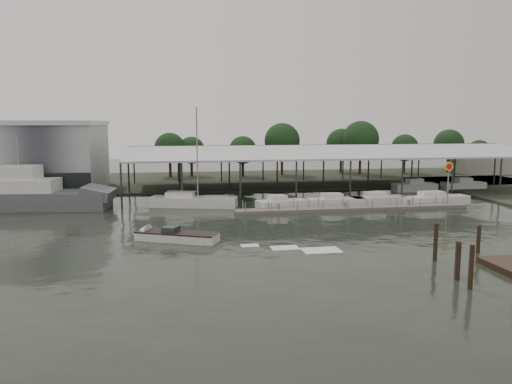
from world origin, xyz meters
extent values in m
plane|color=#242A22|center=(0.00, 0.00, 0.00)|extent=(200.00, 200.00, 0.00)
cube|color=#383E2E|center=(0.00, 42.00, 0.10)|extent=(140.00, 30.00, 0.30)
cube|color=#9BA1A5|center=(-28.00, 30.00, 5.00)|extent=(24.00, 20.00, 10.00)
cube|color=silver|center=(-28.00, 30.00, 10.20)|extent=(24.50, 20.50, 0.60)
cube|color=#313436|center=(17.00, 28.00, 6.76)|extent=(58.00, 0.40, 0.30)
cylinder|color=#313436|center=(-12.00, 16.50, 2.75)|extent=(0.24, 0.24, 5.50)
cylinder|color=#313436|center=(-12.00, 39.50, 2.75)|extent=(0.24, 0.24, 5.50)
cylinder|color=#313436|center=(46.00, 39.50, 2.75)|extent=(0.24, 0.24, 5.50)
cube|color=slate|center=(15.00, 10.00, 0.20)|extent=(28.00, 2.00, 0.40)
cylinder|color=gray|center=(2.00, 9.10, 0.80)|extent=(0.10, 0.10, 1.20)
cylinder|color=gray|center=(28.00, 10.90, 0.80)|extent=(0.10, 0.10, 1.20)
cube|color=gray|center=(14.00, 10.00, 0.70)|extent=(0.30, 0.30, 0.70)
cylinder|color=gray|center=(27.00, 10.00, 2.50)|extent=(0.16, 0.16, 5.00)
cylinder|color=yellow|center=(27.00, 10.00, 5.00)|extent=(1.10, 0.12, 1.10)
cylinder|color=red|center=(27.00, 9.93, 5.00)|extent=(0.70, 0.05, 0.70)
cube|color=gray|center=(55.00, 45.00, 2.00)|extent=(10.00, 8.00, 4.00)
cube|color=#565B5F|center=(-22.70, 17.58, 0.90)|extent=(18.83, 7.18, 2.40)
cube|color=#565B5F|center=(-14.68, 16.58, 1.90)|extent=(4.04, 5.14, 1.86)
cube|color=silver|center=(-23.79, 17.72, 2.69)|extent=(9.07, 5.14, 1.80)
cube|color=silver|center=(-23.79, 17.72, 4.39)|extent=(4.81, 4.03, 1.61)
cylinder|color=gray|center=(-23.79, 17.72, 6.79)|extent=(0.18, 0.18, 3.50)
cube|color=white|center=(-3.39, 15.75, 0.50)|extent=(10.87, 5.36, 1.40)
cube|color=silver|center=(-5.01, 16.21, 1.40)|extent=(3.74, 2.64, 0.80)
cylinder|color=gray|center=(-2.88, 15.61, 6.49)|extent=(0.16, 0.16, 11.19)
cylinder|color=gray|center=(-4.71, 16.12, 1.90)|extent=(3.40, 1.06, 0.12)
cube|color=white|center=(-5.71, -1.92, 0.35)|extent=(7.40, 4.87, 0.90)
cone|color=white|center=(-8.92, -0.42, 0.35)|extent=(2.30, 2.49, 2.00)
cube|color=black|center=(-5.71, -1.92, 0.75)|extent=(7.43, 4.93, 0.12)
cube|color=#313436|center=(-6.23, -1.67, 1.00)|extent=(1.68, 1.78, 0.50)
cube|color=silver|center=(0.29, -4.72, 0.02)|extent=(2.30, 1.50, 0.04)
cube|color=silver|center=(3.01, -5.99, 0.02)|extent=(3.10, 2.00, 0.04)
cube|color=silver|center=(5.73, -7.26, 0.02)|extent=(3.90, 2.50, 0.04)
cube|color=white|center=(6.87, 12.41, 0.50)|extent=(6.22, 3.20, 1.10)
cube|color=silver|center=(6.37, 12.41, 1.30)|extent=(2.32, 1.94, 0.70)
cube|color=white|center=(13.80, 12.83, 0.50)|extent=(7.12, 2.25, 1.10)
cube|color=silver|center=(13.30, 12.83, 1.30)|extent=(2.50, 1.62, 0.70)
cube|color=white|center=(19.51, 13.21, 0.50)|extent=(7.35, 3.06, 1.10)
cube|color=silver|center=(19.01, 13.21, 1.30)|extent=(2.68, 1.90, 0.70)
cube|color=white|center=(26.74, 12.38, 0.50)|extent=(8.94, 2.88, 1.10)
cube|color=silver|center=(26.24, 12.38, 1.30)|extent=(3.19, 1.84, 0.70)
cylinder|color=black|center=(12.62, -15.45, 0.93)|extent=(0.32, 0.32, 3.05)
cylinder|color=black|center=(12.31, -16.03, 0.97)|extent=(0.32, 0.32, 3.14)
cylinder|color=black|center=(13.22, -11.60, 1.13)|extent=(0.32, 0.32, 3.46)
cylinder|color=black|center=(17.79, -10.05, 0.80)|extent=(0.32, 0.32, 2.80)
cylinder|color=black|center=(12.06, -17.85, 1.11)|extent=(0.32, 0.32, 3.42)
cylinder|color=black|center=(-6.08, 47.91, 2.00)|extent=(0.50, 0.50, 4.00)
sphere|color=#1D3C18|center=(-6.08, 47.91, 5.60)|extent=(5.60, 5.60, 5.60)
cylinder|color=black|center=(-2.13, 48.62, 1.82)|extent=(0.50, 0.50, 3.63)
sphere|color=#1D3C18|center=(-2.13, 48.62, 5.09)|extent=(5.09, 5.09, 5.09)
cylinder|color=black|center=(7.23, 46.43, 1.85)|extent=(0.50, 0.50, 3.69)
sphere|color=#1D3C18|center=(7.23, 46.43, 5.17)|extent=(5.17, 5.17, 5.17)
cylinder|color=black|center=(15.05, 48.04, 2.41)|extent=(0.50, 0.50, 4.83)
sphere|color=#1D3C18|center=(15.05, 48.04, 6.76)|extent=(6.76, 6.76, 6.76)
cylinder|color=black|center=(27.68, 50.33, 2.15)|extent=(0.50, 0.50, 4.30)
sphere|color=#1D3C18|center=(27.68, 50.33, 6.01)|extent=(6.01, 6.01, 6.01)
cylinder|color=black|center=(30.31, 46.81, 2.51)|extent=(0.50, 0.50, 5.02)
sphere|color=#1D3C18|center=(30.31, 46.81, 7.03)|extent=(7.03, 7.03, 7.03)
cylinder|color=black|center=(39.57, 46.90, 1.89)|extent=(0.50, 0.50, 3.78)
sphere|color=#1D3C18|center=(39.57, 46.90, 5.29)|extent=(5.29, 5.29, 5.29)
cylinder|color=black|center=(49.28, 47.41, 2.11)|extent=(0.50, 0.50, 4.22)
sphere|color=#1D3C18|center=(49.28, 47.41, 5.91)|extent=(5.91, 5.91, 5.91)
cylinder|color=black|center=(55.35, 46.34, 1.61)|extent=(0.50, 0.50, 3.21)
sphere|color=#1D3C18|center=(55.35, 46.34, 4.50)|extent=(4.50, 4.50, 4.50)
camera|label=1|loc=(-6.20, -45.01, 10.30)|focal=35.00mm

